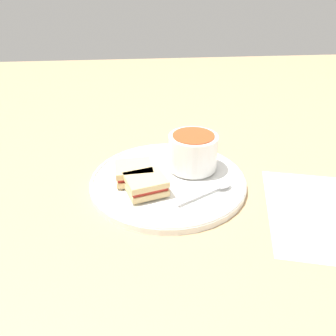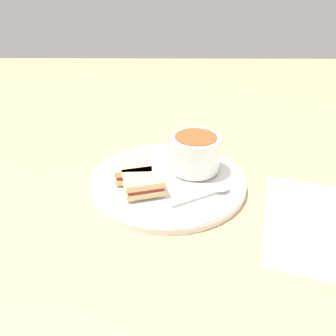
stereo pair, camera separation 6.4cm
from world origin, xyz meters
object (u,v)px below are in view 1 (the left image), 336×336
soup_bowl (193,151)px  sandwich_half_near (134,173)px  spoon (219,186)px  sandwich_half_far (146,184)px

soup_bowl → sandwich_half_near: soup_bowl is taller
spoon → sandwich_half_far: size_ratio=1.36×
soup_bowl → spoon: size_ratio=0.86×
spoon → sandwich_half_far: bearing=149.7°
soup_bowl → sandwich_half_far: size_ratio=1.18×
soup_bowl → sandwich_half_near: 0.13m
spoon → sandwich_half_near: size_ratio=1.55×
soup_bowl → sandwich_half_far: soup_bowl is taller
sandwich_half_far → sandwich_half_near: bearing=-63.0°
sandwich_half_far → spoon: bearing=178.2°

